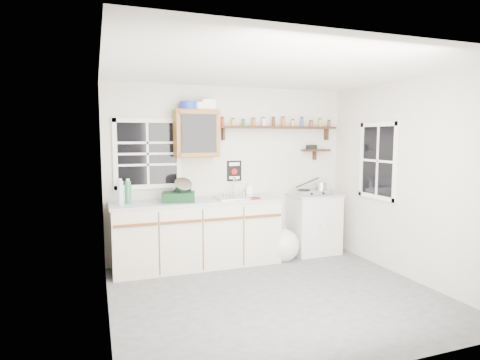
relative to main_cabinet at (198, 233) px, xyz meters
name	(u,v)px	position (x,y,z in m)	size (l,w,h in m)	color
room	(277,185)	(0.58, -1.30, 0.79)	(3.64, 3.24, 2.54)	#49494B
main_cabinet	(198,233)	(0.00, 0.00, 0.00)	(2.31, 0.63, 0.92)	#BFB59F
right_cabinet	(314,223)	(1.83, 0.03, -0.01)	(0.73, 0.57, 0.91)	silver
sink	(234,197)	(0.54, 0.01, 0.47)	(0.52, 0.44, 0.29)	#AFAEB3
upper_cabinet	(196,134)	(0.03, 0.14, 1.36)	(0.60, 0.32, 0.65)	brown
upper_cabinet_clutter	(196,105)	(0.04, 0.14, 1.75)	(0.49, 0.24, 0.14)	#1A35AA
spice_shelf	(278,127)	(1.31, 0.21, 1.47)	(1.91, 0.18, 0.35)	black
secondary_shelf	(314,150)	(1.94, 0.22, 1.12)	(0.45, 0.16, 0.24)	black
warning_sign	(234,171)	(0.63, 0.29, 0.82)	(0.22, 0.02, 0.30)	black
window_back	(148,154)	(-0.62, 0.29, 1.09)	(0.93, 0.03, 0.98)	black
window_right	(378,161)	(2.37, -0.75, 0.99)	(0.03, 0.78, 1.08)	black
water_bottles	(125,192)	(-0.95, 0.00, 0.61)	(0.18, 0.17, 0.34)	#AEC1CC
dish_rack	(180,194)	(-0.25, -0.04, 0.56)	(0.49, 0.41, 0.32)	black
soap_bottle	(249,188)	(0.84, 0.21, 0.56)	(0.09, 0.09, 0.20)	silver
rag	(254,198)	(0.77, -0.16, 0.47)	(0.14, 0.12, 0.02)	maroon
hotplate	(312,192)	(1.79, 0.01, 0.49)	(0.58, 0.33, 0.08)	#AFAEB3
saucepan	(320,186)	(1.93, 0.01, 0.58)	(0.41, 0.30, 0.19)	#AFAEB3
trash_bag	(284,245)	(1.24, -0.16, -0.25)	(0.44, 0.40, 0.50)	silver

